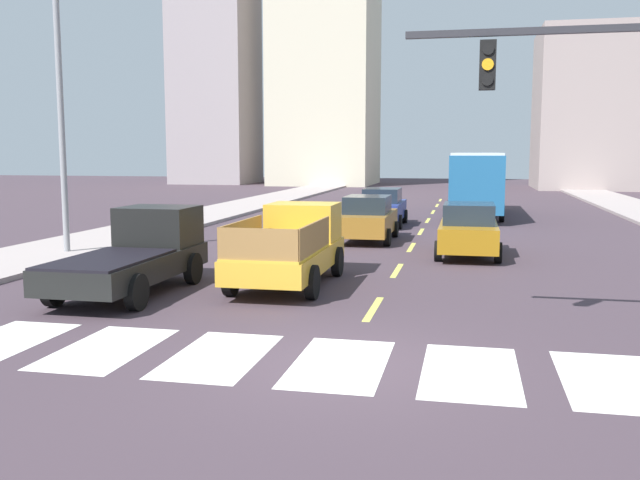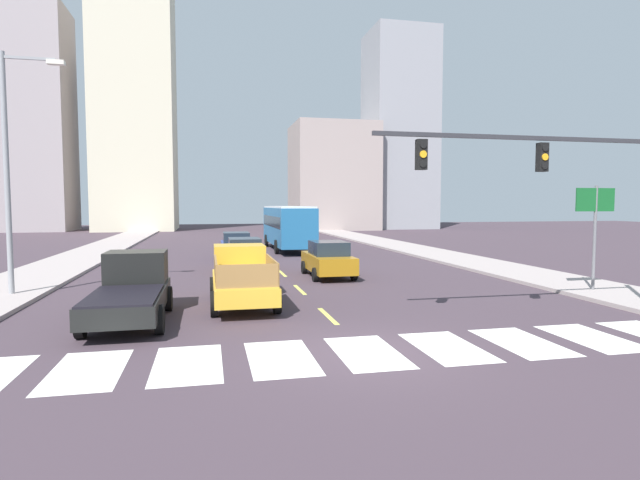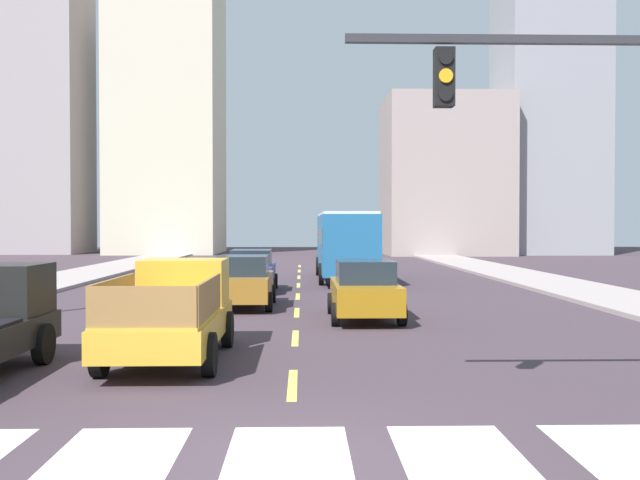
{
  "view_description": "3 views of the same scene",
  "coord_description": "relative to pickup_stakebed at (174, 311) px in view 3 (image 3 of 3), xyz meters",
  "views": [
    {
      "loc": [
        1.94,
        -10.61,
        3.35
      ],
      "look_at": [
        -2.06,
        8.11,
        0.93
      ],
      "focal_mm": 39.1,
      "sensor_mm": 36.0,
      "label": 1
    },
    {
      "loc": [
        -3.6,
        -11.25,
        3.48
      ],
      "look_at": [
        1.58,
        12.33,
        1.78
      ],
      "focal_mm": 28.63,
      "sensor_mm": 36.0,
      "label": 2
    },
    {
      "loc": [
        0.16,
        -8.13,
        2.73
      ],
      "look_at": [
        0.82,
        17.9,
        2.18
      ],
      "focal_mm": 39.93,
      "sensor_mm": 36.0,
      "label": 3
    }
  ],
  "objects": [
    {
      "name": "ground_plane",
      "position": [
        2.49,
        -6.66,
        -0.94
      ],
      "size": [
        160.0,
        160.0,
        0.0
      ],
      "primitive_type": "plane",
      "color": "#41333C"
    },
    {
      "name": "sidewalk_right",
      "position": [
        14.05,
        11.34,
        -0.86
      ],
      "size": [
        3.76,
        110.0,
        0.15
      ],
      "primitive_type": "cube",
      "color": "#A59693",
      "rests_on": "ground"
    },
    {
      "name": "crosswalk_stripe_3",
      "position": [
        0.45,
        -6.66,
        -0.93
      ],
      "size": [
        1.47,
        2.81,
        0.01
      ],
      "primitive_type": "cube",
      "color": "white",
      "rests_on": "ground"
    },
    {
      "name": "crosswalk_stripe_4",
      "position": [
        2.49,
        -6.66,
        -0.93
      ],
      "size": [
        1.47,
        2.81,
        0.01
      ],
      "primitive_type": "cube",
      "color": "white",
      "rests_on": "ground"
    },
    {
      "name": "crosswalk_stripe_5",
      "position": [
        4.53,
        -6.66,
        -0.93
      ],
      "size": [
        1.47,
        2.81,
        0.01
      ],
      "primitive_type": "cube",
      "color": "white",
      "rests_on": "ground"
    },
    {
      "name": "crosswalk_stripe_6",
      "position": [
        6.57,
        -6.66,
        -0.93
      ],
      "size": [
        1.47,
        2.81,
        0.01
      ],
      "primitive_type": "cube",
      "color": "white",
      "rests_on": "ground"
    },
    {
      "name": "lane_dash_0",
      "position": [
        2.49,
        -2.66,
        -0.93
      ],
      "size": [
        0.16,
        2.4,
        0.01
      ],
      "primitive_type": "cube",
      "color": "#D1CE54",
      "rests_on": "ground"
    },
    {
      "name": "lane_dash_1",
      "position": [
        2.49,
        2.34,
        -0.93
      ],
      "size": [
        0.16,
        2.4,
        0.01
      ],
      "primitive_type": "cube",
      "color": "#D1CE54",
      "rests_on": "ground"
    },
    {
      "name": "lane_dash_2",
      "position": [
        2.49,
        7.34,
        -0.93
      ],
      "size": [
        0.16,
        2.4,
        0.01
      ],
      "primitive_type": "cube",
      "color": "#D1CE54",
      "rests_on": "ground"
    },
    {
      "name": "lane_dash_3",
      "position": [
        2.49,
        12.34,
        -0.93
      ],
      "size": [
        0.16,
        2.4,
        0.01
      ],
      "primitive_type": "cube",
      "color": "#D1CE54",
      "rests_on": "ground"
    },
    {
      "name": "lane_dash_4",
      "position": [
        2.49,
        17.34,
        -0.93
      ],
      "size": [
        0.16,
        2.4,
        0.01
      ],
      "primitive_type": "cube",
      "color": "#D1CE54",
      "rests_on": "ground"
    },
    {
      "name": "lane_dash_5",
      "position": [
        2.49,
        22.34,
        -0.93
      ],
      "size": [
        0.16,
        2.4,
        0.01
      ],
      "primitive_type": "cube",
      "color": "#D1CE54",
      "rests_on": "ground"
    },
    {
      "name": "lane_dash_6",
      "position": [
        2.49,
        27.34,
        -0.93
      ],
      "size": [
        0.16,
        2.4,
        0.01
      ],
      "primitive_type": "cube",
      "color": "#D1CE54",
      "rests_on": "ground"
    },
    {
      "name": "lane_dash_7",
      "position": [
        2.49,
        32.34,
        -0.93
      ],
      "size": [
        0.16,
        2.4,
        0.01
      ],
      "primitive_type": "cube",
      "color": "#D1CE54",
      "rests_on": "ground"
    },
    {
      "name": "pickup_stakebed",
      "position": [
        0.0,
        0.0,
        0.0
      ],
      "size": [
        2.18,
        5.2,
        1.96
      ],
      "rotation": [
        0.0,
        0.0,
        -0.02
      ],
      "color": "gold",
      "rests_on": "ground"
    },
    {
      "name": "city_bus",
      "position": [
        4.77,
        20.36,
        1.02
      ],
      "size": [
        2.72,
        10.8,
        3.32
      ],
      "rotation": [
        0.0,
        0.0,
        0.02
      ],
      "color": "#216093",
      "rests_on": "ground"
    },
    {
      "name": "sedan_near_right",
      "position": [
        0.58,
        14.46,
        -0.08
      ],
      "size": [
        2.02,
        4.4,
        1.72
      ],
      "rotation": [
        0.0,
        0.0,
        0.03
      ],
      "color": "navy",
      "rests_on": "ground"
    },
    {
      "name": "sedan_far",
      "position": [
        4.45,
        5.64,
        -0.08
      ],
      "size": [
        2.02,
        4.4,
        1.72
      ],
      "rotation": [
        0.0,
        0.0,
        -0.01
      ],
      "color": "#A36D14",
      "rests_on": "ground"
    },
    {
      "name": "sedan_near_left",
      "position": [
        0.71,
        8.8,
        -0.08
      ],
      "size": [
        2.02,
        4.4,
        1.72
      ],
      "rotation": [
        0.0,
        0.0,
        -0.03
      ],
      "color": "#996724",
      "rests_on": "ground"
    },
    {
      "name": "block_mid_left",
      "position": [
        15.88,
        51.23,
        6.27
      ],
      "size": [
        11.05,
        10.31,
        14.41
      ],
      "primitive_type": "cube",
      "color": "#9F8F8A",
      "rests_on": "ground"
    },
    {
      "name": "block_mid_right",
      "position": [
        25.99,
        52.23,
        13.05
      ],
      "size": [
        9.03,
        8.71,
        27.97
      ],
      "primitive_type": "cube",
      "color": "gray",
      "rests_on": "ground"
    },
    {
      "name": "block_low_left",
      "position": [
        -22.53,
        55.01,
        13.42
      ],
      "size": [
        7.98,
        8.41,
        28.71
      ],
      "primitive_type": "cube",
      "color": "#9B8F93",
      "rests_on": "ground"
    }
  ]
}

